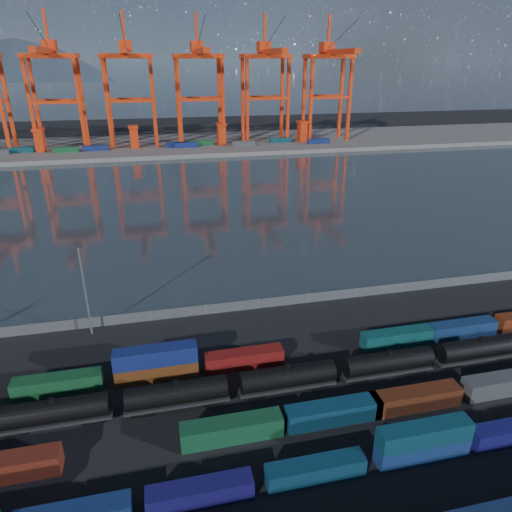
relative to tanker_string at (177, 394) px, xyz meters
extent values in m
plane|color=black|center=(16.78, -4.28, -2.17)|extent=(700.00, 700.00, 0.00)
plane|color=#273238|center=(16.78, 100.72, -2.16)|extent=(700.00, 700.00, 0.00)
cube|color=#514F4C|center=(16.78, 205.72, -1.17)|extent=(700.00, 70.00, 2.00)
cone|color=#1E2630|center=(616.78, 1595.72, 187.83)|extent=(960.00, 960.00, 380.00)
cone|color=#1E2630|center=(966.78, 1595.72, 147.83)|extent=(840.00, 840.00, 300.00)
cube|color=#120F4E|center=(1.38, -15.08, -0.93)|extent=(11.36, 2.31, 2.46)
cube|color=#0D3148|center=(14.27, -15.08, -0.93)|extent=(11.36, 2.31, 2.46)
cube|color=navy|center=(27.48, -15.08, -0.93)|extent=(11.36, 2.31, 2.46)
cube|color=#0D3747|center=(27.48, -15.08, 1.53)|extent=(11.36, 2.31, 2.46)
cube|color=#5C1D12|center=(-20.00, -7.12, -0.79)|extent=(12.70, 2.58, 2.75)
cube|color=#134729|center=(6.20, -7.12, -0.79)|extent=(12.70, 2.58, 2.75)
cube|color=#0E324C|center=(19.61, -7.12, -0.79)|extent=(12.70, 2.58, 2.75)
cube|color=#4C200F|center=(31.32, -7.12, -0.79)|extent=(12.70, 2.58, 2.75)
cube|color=#3D4142|center=(45.39, -7.12, -0.79)|extent=(12.70, 2.58, 2.75)
cube|color=#134825|center=(-16.27, 6.95, -0.86)|extent=(12.06, 2.45, 2.61)
cube|color=#5D2E12|center=(-2.50, 6.95, -0.86)|extent=(12.06, 2.45, 2.61)
cube|color=navy|center=(-2.50, 6.95, 1.76)|extent=(12.06, 2.45, 2.61)
cube|color=maroon|center=(10.63, 6.95, -0.86)|extent=(12.06, 2.45, 2.61)
cube|color=#0D4445|center=(36.34, 6.95, -0.86)|extent=(12.06, 2.45, 2.61)
cube|color=navy|center=(48.52, 6.95, -0.86)|extent=(12.06, 2.45, 2.61)
cylinder|color=black|center=(-15.50, 0.00, 0.23)|extent=(13.53, 3.02, 3.02)
cylinder|color=black|center=(-15.50, 0.00, 1.89)|extent=(0.83, 0.83, 0.52)
cube|color=black|center=(-15.50, 0.00, -1.44)|extent=(14.05, 2.08, 0.42)
cube|color=black|center=(-20.18, 0.00, -1.85)|extent=(2.60, 1.87, 0.62)
cube|color=black|center=(-10.82, 0.00, -1.85)|extent=(2.60, 1.87, 0.62)
cylinder|color=black|center=(0.00, 0.00, 0.23)|extent=(13.53, 3.02, 3.02)
cylinder|color=black|center=(0.00, 0.00, 1.89)|extent=(0.83, 0.83, 0.52)
cube|color=black|center=(0.00, 0.00, -1.44)|extent=(14.05, 2.08, 0.42)
cube|color=black|center=(-4.68, 0.00, -1.85)|extent=(2.60, 1.87, 0.62)
cube|color=black|center=(4.68, 0.00, -1.85)|extent=(2.60, 1.87, 0.62)
cylinder|color=black|center=(15.50, 0.00, 0.23)|extent=(13.53, 3.02, 3.02)
cylinder|color=black|center=(15.50, 0.00, 1.89)|extent=(0.83, 0.83, 0.52)
cube|color=black|center=(15.50, 0.00, -1.44)|extent=(14.05, 2.08, 0.42)
cube|color=black|center=(10.82, 0.00, -1.85)|extent=(2.60, 1.87, 0.62)
cube|color=black|center=(20.18, 0.00, -1.85)|extent=(2.60, 1.87, 0.62)
cylinder|color=black|center=(31.00, 0.00, 0.23)|extent=(13.53, 3.02, 3.02)
cylinder|color=black|center=(31.00, 0.00, 1.89)|extent=(0.83, 0.83, 0.52)
cube|color=black|center=(31.00, 0.00, -1.44)|extent=(14.05, 2.08, 0.42)
cube|color=black|center=(26.32, 0.00, -1.85)|extent=(2.60, 1.87, 0.62)
cube|color=black|center=(35.68, 0.00, -1.85)|extent=(2.60, 1.87, 0.62)
cylinder|color=black|center=(46.50, 0.00, 0.23)|extent=(13.53, 3.02, 3.02)
cylinder|color=black|center=(46.50, 0.00, 1.89)|extent=(0.83, 0.83, 0.52)
cube|color=black|center=(46.50, 0.00, -1.44)|extent=(14.05, 2.08, 0.42)
cube|color=black|center=(41.82, 0.00, -1.85)|extent=(2.60, 1.87, 0.62)
cube|color=black|center=(51.18, 0.00, -1.85)|extent=(2.60, 1.87, 0.62)
cube|color=#595B5E|center=(16.78, 23.72, -1.17)|extent=(160.00, 0.06, 2.00)
cylinder|color=slate|center=(-23.22, 23.72, -1.07)|extent=(0.12, 0.12, 2.20)
cylinder|color=slate|center=(-13.22, 23.72, -1.07)|extent=(0.12, 0.12, 2.20)
cylinder|color=slate|center=(-3.22, 23.72, -1.07)|extent=(0.12, 0.12, 2.20)
cylinder|color=slate|center=(6.78, 23.72, -1.07)|extent=(0.12, 0.12, 2.20)
cylinder|color=slate|center=(16.78, 23.72, -1.07)|extent=(0.12, 0.12, 2.20)
cylinder|color=slate|center=(26.78, 23.72, -1.07)|extent=(0.12, 0.12, 2.20)
cylinder|color=slate|center=(36.78, 23.72, -1.07)|extent=(0.12, 0.12, 2.20)
cylinder|color=slate|center=(46.78, 23.72, -1.07)|extent=(0.12, 0.12, 2.20)
cylinder|color=slate|center=(56.78, 23.72, -1.07)|extent=(0.12, 0.12, 2.20)
cylinder|color=slate|center=(66.78, 23.72, -1.07)|extent=(0.12, 0.12, 2.20)
cylinder|color=slate|center=(-13.22, 21.72, 5.83)|extent=(0.36, 0.36, 16.00)
cube|color=black|center=(-13.22, 21.72, 14.13)|extent=(1.60, 0.40, 0.60)
cube|color=red|center=(-67.12, 194.67, 20.54)|extent=(1.61, 1.61, 45.40)
cube|color=red|center=(-67.12, 206.77, 20.54)|extent=(1.61, 1.61, 45.40)
cube|color=red|center=(-54.32, 194.67, 20.54)|extent=(1.61, 1.61, 45.40)
cube|color=red|center=(-54.32, 206.77, 20.54)|extent=(1.61, 1.61, 45.40)
cube|color=red|center=(-32.12, 194.67, 20.54)|extent=(1.61, 1.61, 45.40)
cube|color=red|center=(-32.12, 206.77, 20.54)|extent=(1.61, 1.61, 45.40)
cube|color=red|center=(-43.22, 194.67, 22.81)|extent=(22.20, 1.41, 1.41)
cube|color=red|center=(-43.22, 206.77, 22.81)|extent=(22.20, 1.41, 1.41)
cube|color=red|center=(-43.22, 200.72, 43.24)|extent=(25.22, 14.13, 2.22)
cube|color=red|center=(-43.22, 188.61, 45.25)|extent=(3.03, 48.43, 2.52)
cube|color=red|center=(-43.22, 204.76, 47.78)|extent=(6.05, 8.07, 5.04)
cube|color=red|center=(-43.22, 202.74, 55.34)|extent=(1.21, 1.21, 16.14)
cylinder|color=black|center=(-43.22, 186.19, 52.32)|extent=(0.24, 41.53, 13.70)
cube|color=red|center=(-19.32, 194.67, 20.54)|extent=(1.61, 1.61, 45.40)
cube|color=red|center=(-19.32, 206.77, 20.54)|extent=(1.61, 1.61, 45.40)
cube|color=red|center=(2.88, 194.67, 20.54)|extent=(1.61, 1.61, 45.40)
cube|color=red|center=(2.88, 206.77, 20.54)|extent=(1.61, 1.61, 45.40)
cube|color=red|center=(-8.22, 194.67, 22.81)|extent=(22.20, 1.41, 1.41)
cube|color=red|center=(-8.22, 206.77, 22.81)|extent=(22.20, 1.41, 1.41)
cube|color=red|center=(-8.22, 200.72, 43.24)|extent=(25.22, 14.13, 2.22)
cube|color=red|center=(-8.22, 188.61, 45.25)|extent=(3.03, 48.43, 2.52)
cube|color=red|center=(-8.22, 204.76, 47.78)|extent=(6.05, 8.07, 5.04)
cube|color=red|center=(-8.22, 202.74, 55.34)|extent=(1.21, 1.21, 16.14)
cylinder|color=black|center=(-8.22, 186.19, 52.32)|extent=(0.24, 41.53, 13.70)
cube|color=red|center=(15.68, 194.67, 20.54)|extent=(1.61, 1.61, 45.40)
cube|color=red|center=(15.68, 206.77, 20.54)|extent=(1.61, 1.61, 45.40)
cube|color=red|center=(37.88, 194.67, 20.54)|extent=(1.61, 1.61, 45.40)
cube|color=red|center=(37.88, 206.77, 20.54)|extent=(1.61, 1.61, 45.40)
cube|color=red|center=(26.78, 194.67, 22.81)|extent=(22.20, 1.41, 1.41)
cube|color=red|center=(26.78, 206.77, 22.81)|extent=(22.20, 1.41, 1.41)
cube|color=red|center=(26.78, 200.72, 43.24)|extent=(25.22, 14.13, 2.22)
cube|color=red|center=(26.78, 188.61, 45.25)|extent=(3.03, 48.43, 2.52)
cube|color=red|center=(26.78, 204.76, 47.78)|extent=(6.05, 8.07, 5.04)
cube|color=red|center=(26.78, 202.74, 55.34)|extent=(1.21, 1.21, 16.14)
cylinder|color=black|center=(26.78, 186.19, 52.32)|extent=(0.24, 41.53, 13.70)
cube|color=red|center=(50.68, 194.67, 20.54)|extent=(1.61, 1.61, 45.40)
cube|color=red|center=(50.68, 206.77, 20.54)|extent=(1.61, 1.61, 45.40)
cube|color=red|center=(72.88, 194.67, 20.54)|extent=(1.61, 1.61, 45.40)
cube|color=red|center=(72.88, 206.77, 20.54)|extent=(1.61, 1.61, 45.40)
cube|color=red|center=(61.78, 194.67, 22.81)|extent=(22.20, 1.41, 1.41)
cube|color=red|center=(61.78, 206.77, 22.81)|extent=(22.20, 1.41, 1.41)
cube|color=red|center=(61.78, 200.72, 43.24)|extent=(25.22, 14.13, 2.22)
cube|color=red|center=(61.78, 188.61, 45.25)|extent=(3.03, 48.43, 2.52)
cube|color=red|center=(61.78, 204.76, 47.78)|extent=(6.05, 8.07, 5.04)
cube|color=red|center=(61.78, 202.74, 55.34)|extent=(1.21, 1.21, 16.14)
cylinder|color=black|center=(61.78, 186.19, 52.32)|extent=(0.24, 41.53, 13.70)
cube|color=red|center=(85.68, 194.67, 20.54)|extent=(1.61, 1.61, 45.40)
cube|color=red|center=(85.68, 206.77, 20.54)|extent=(1.61, 1.61, 45.40)
cube|color=red|center=(107.88, 194.67, 20.54)|extent=(1.61, 1.61, 45.40)
cube|color=red|center=(107.88, 206.77, 20.54)|extent=(1.61, 1.61, 45.40)
cube|color=red|center=(96.78, 194.67, 22.81)|extent=(22.20, 1.41, 1.41)
cube|color=red|center=(96.78, 206.77, 22.81)|extent=(22.20, 1.41, 1.41)
cube|color=red|center=(96.78, 200.72, 43.24)|extent=(25.22, 14.13, 2.22)
cube|color=red|center=(96.78, 188.61, 45.25)|extent=(3.03, 48.43, 2.52)
cube|color=red|center=(96.78, 204.76, 47.78)|extent=(6.05, 8.07, 5.04)
cube|color=red|center=(96.78, 202.74, 55.34)|extent=(1.21, 1.21, 16.14)
cylinder|color=black|center=(96.78, 186.19, 52.32)|extent=(0.24, 41.53, 13.70)
cube|color=navy|center=(17.43, 190.40, 1.13)|extent=(12.00, 2.44, 2.60)
cube|color=navy|center=(88.12, 186.65, 1.13)|extent=(12.00, 2.44, 2.60)
cube|color=navy|center=(13.14, 191.80, 1.13)|extent=(12.00, 2.44, 2.60)
cube|color=#0C3842|center=(-62.52, 194.20, 1.13)|extent=(12.00, 2.44, 2.60)
cube|color=#3F4244|center=(47.15, 188.42, 1.13)|extent=(12.00, 2.44, 2.60)
cube|color=#144C23|center=(-40.97, 189.92, 1.13)|extent=(12.00, 2.44, 2.60)
cube|color=navy|center=(-27.38, 191.25, 1.13)|extent=(12.00, 2.44, 2.60)
cube|color=#144C23|center=(26.12, 195.20, 1.13)|extent=(12.00, 2.44, 2.60)
cube|color=#0C3842|center=(69.18, 194.55, 1.13)|extent=(12.00, 2.44, 2.60)
cube|color=red|center=(-53.22, 195.72, 4.83)|extent=(4.00, 6.00, 10.00)
cube|color=red|center=(-53.22, 195.72, 10.33)|extent=(5.00, 7.00, 1.20)
cube|color=red|center=(-8.22, 195.72, 4.83)|extent=(4.00, 6.00, 10.00)
cube|color=red|center=(-8.22, 195.72, 10.33)|extent=(5.00, 7.00, 1.20)
cube|color=red|center=(36.78, 195.72, 4.83)|extent=(4.00, 6.00, 10.00)
cube|color=red|center=(36.78, 195.72, 10.33)|extent=(5.00, 7.00, 1.20)
cube|color=red|center=(81.78, 195.72, 4.83)|extent=(4.00, 6.00, 10.00)
cube|color=red|center=(81.78, 195.72, 10.33)|extent=(5.00, 7.00, 1.20)
camera|label=1|loc=(-0.52, -49.98, 41.20)|focal=32.00mm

